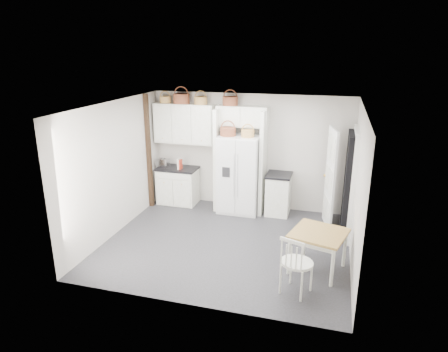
% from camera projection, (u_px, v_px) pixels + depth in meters
% --- Properties ---
extents(floor, '(4.50, 4.50, 0.00)m').
position_uv_depth(floor, '(227.00, 243.00, 7.60)').
color(floor, '#242424').
rests_on(floor, ground).
extents(ceiling, '(4.50, 4.50, 0.00)m').
position_uv_depth(ceiling, '(227.00, 106.00, 6.80)').
color(ceiling, white).
rests_on(ceiling, wall_back).
extents(wall_back, '(4.50, 0.00, 4.50)m').
position_uv_depth(wall_back, '(250.00, 152.00, 9.03)').
color(wall_back, '#B4AFA5').
rests_on(wall_back, floor).
extents(wall_left, '(0.00, 4.00, 4.00)m').
position_uv_depth(wall_left, '(116.00, 168.00, 7.78)').
color(wall_left, '#B4AFA5').
rests_on(wall_left, floor).
extents(wall_right, '(0.00, 4.00, 4.00)m').
position_uv_depth(wall_right, '(357.00, 189.00, 6.62)').
color(wall_right, '#B4AFA5').
rests_on(wall_right, floor).
extents(refrigerator, '(0.90, 0.72, 1.74)m').
position_uv_depth(refrigerator, '(240.00, 174.00, 8.87)').
color(refrigerator, silver).
rests_on(refrigerator, floor).
extents(base_cab_left, '(0.90, 0.57, 0.83)m').
position_uv_depth(base_cab_left, '(178.00, 186.00, 9.46)').
color(base_cab_left, beige).
rests_on(base_cab_left, floor).
extents(base_cab_right, '(0.50, 0.60, 0.88)m').
position_uv_depth(base_cab_right, '(278.00, 195.00, 8.84)').
color(base_cab_right, beige).
rests_on(base_cab_right, floor).
extents(dining_table, '(1.02, 1.02, 0.69)m').
position_uv_depth(dining_table, '(317.00, 251.00, 6.58)').
color(dining_table, brown).
rests_on(dining_table, floor).
extents(windsor_chair, '(0.62, 0.59, 1.01)m').
position_uv_depth(windsor_chair, '(297.00, 263.00, 5.92)').
color(windsor_chair, beige).
rests_on(windsor_chair, floor).
extents(counter_left, '(0.94, 0.61, 0.04)m').
position_uv_depth(counter_left, '(177.00, 169.00, 9.33)').
color(counter_left, black).
rests_on(counter_left, base_cab_left).
extents(counter_right, '(0.54, 0.64, 0.04)m').
position_uv_depth(counter_right, '(279.00, 175.00, 8.70)').
color(counter_right, black).
rests_on(counter_right, base_cab_right).
extents(toaster, '(0.31, 0.20, 0.20)m').
position_uv_depth(toaster, '(163.00, 163.00, 9.36)').
color(toaster, silver).
rests_on(toaster, counter_left).
extents(cookbook_red, '(0.04, 0.15, 0.22)m').
position_uv_depth(cookbook_red, '(181.00, 164.00, 9.18)').
color(cookbook_red, red).
rests_on(cookbook_red, counter_left).
extents(cookbook_cream, '(0.06, 0.17, 0.25)m').
position_uv_depth(cookbook_cream, '(179.00, 164.00, 9.19)').
color(cookbook_cream, beige).
rests_on(cookbook_cream, counter_left).
extents(basket_upper_a, '(0.26, 0.26, 0.15)m').
position_uv_depth(basket_upper_a, '(165.00, 100.00, 9.04)').
color(basket_upper_a, olive).
rests_on(basket_upper_a, upper_cabinet).
extents(basket_upper_b, '(0.37, 0.37, 0.22)m').
position_uv_depth(basket_upper_b, '(181.00, 99.00, 8.93)').
color(basket_upper_b, brown).
rests_on(basket_upper_b, upper_cabinet).
extents(basket_upper_c, '(0.29, 0.29, 0.17)m').
position_uv_depth(basket_upper_c, '(201.00, 100.00, 8.82)').
color(basket_upper_c, olive).
rests_on(basket_upper_c, upper_cabinet).
extents(basket_bridge_a, '(0.34, 0.34, 0.19)m').
position_uv_depth(basket_bridge_a, '(230.00, 101.00, 8.64)').
color(basket_bridge_a, brown).
rests_on(basket_bridge_a, bridge_cabinet).
extents(basket_fridge_a, '(0.34, 0.34, 0.18)m').
position_uv_depth(basket_fridge_a, '(228.00, 132.00, 8.54)').
color(basket_fridge_a, brown).
rests_on(basket_fridge_a, refrigerator).
extents(basket_fridge_b, '(0.28, 0.28, 0.15)m').
position_uv_depth(basket_fridge_b, '(248.00, 133.00, 8.44)').
color(basket_fridge_b, olive).
rests_on(basket_fridge_b, refrigerator).
extents(upper_cabinet, '(1.40, 0.34, 0.90)m').
position_uv_depth(upper_cabinet, '(185.00, 124.00, 9.08)').
color(upper_cabinet, beige).
rests_on(upper_cabinet, wall_back).
extents(bridge_cabinet, '(1.12, 0.34, 0.45)m').
position_uv_depth(bridge_cabinet, '(242.00, 116.00, 8.67)').
color(bridge_cabinet, beige).
rests_on(bridge_cabinet, wall_back).
extents(fridge_panel_left, '(0.08, 0.60, 2.30)m').
position_uv_depth(fridge_panel_left, '(218.00, 159.00, 8.98)').
color(fridge_panel_left, beige).
rests_on(fridge_panel_left, floor).
extents(fridge_panel_right, '(0.08, 0.60, 2.30)m').
position_uv_depth(fridge_panel_right, '(263.00, 163.00, 8.71)').
color(fridge_panel_right, beige).
rests_on(fridge_panel_right, floor).
extents(trim_post, '(0.09, 0.09, 2.60)m').
position_uv_depth(trim_post, '(149.00, 152.00, 9.01)').
color(trim_post, black).
rests_on(trim_post, floor).
extents(doorway_void, '(0.18, 0.85, 2.05)m').
position_uv_depth(doorway_void, '(349.00, 186.00, 7.64)').
color(doorway_void, black).
rests_on(doorway_void, floor).
extents(door_slab, '(0.21, 0.79, 2.05)m').
position_uv_depth(door_slab, '(330.00, 179.00, 8.04)').
color(door_slab, white).
rests_on(door_slab, floor).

